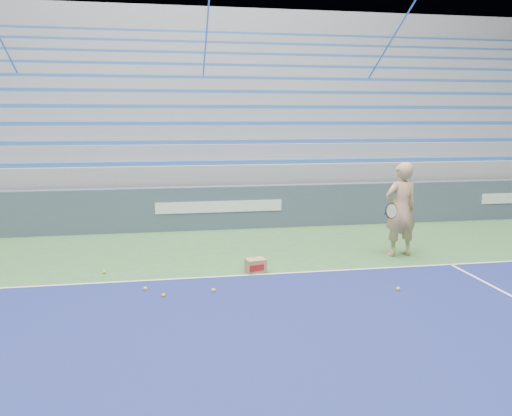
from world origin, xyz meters
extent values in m
cube|color=white|center=(0.00, 11.88, 0.01)|extent=(10.97, 0.05, 0.00)
cube|color=#3E4C5F|center=(0.00, 15.88, 0.55)|extent=(30.00, 0.30, 1.10)
cube|color=white|center=(0.00, 15.72, 0.60)|extent=(3.20, 0.02, 0.28)
cube|color=gray|center=(0.00, 20.43, 0.55)|extent=(30.00, 8.50, 1.10)
cube|color=gray|center=(0.00, 20.43, 1.35)|extent=(30.00, 8.50, 0.50)
cube|color=#2F5DAB|center=(0.00, 16.56, 1.66)|extent=(29.60, 0.42, 0.11)
cube|color=gray|center=(0.00, 20.86, 1.85)|extent=(30.00, 7.65, 0.50)
cube|color=#2F5DAB|center=(0.00, 17.41, 2.16)|extent=(29.60, 0.42, 0.11)
cube|color=gray|center=(0.00, 21.28, 2.35)|extent=(30.00, 6.80, 0.50)
cube|color=#2F5DAB|center=(0.00, 18.26, 2.66)|extent=(29.60, 0.42, 0.11)
cube|color=gray|center=(0.00, 21.71, 2.85)|extent=(30.00, 5.95, 0.50)
cube|color=#2F5DAB|center=(0.00, 19.11, 3.16)|extent=(29.60, 0.42, 0.11)
cube|color=gray|center=(0.00, 22.13, 3.35)|extent=(30.00, 5.10, 0.50)
cube|color=#2F5DAB|center=(0.00, 19.96, 3.66)|extent=(29.60, 0.42, 0.11)
cube|color=gray|center=(0.00, 22.56, 3.85)|extent=(30.00, 4.25, 0.50)
cube|color=#2F5DAB|center=(0.00, 20.81, 4.15)|extent=(29.60, 0.42, 0.11)
cube|color=gray|center=(0.00, 22.98, 4.35)|extent=(30.00, 3.40, 0.50)
cube|color=#2F5DAB|center=(0.00, 21.66, 4.65)|extent=(29.60, 0.42, 0.11)
cube|color=gray|center=(0.00, 23.41, 4.85)|extent=(30.00, 2.55, 0.50)
cube|color=#2F5DAB|center=(0.00, 22.51, 5.15)|extent=(29.60, 0.42, 0.11)
cube|color=gray|center=(0.00, 23.84, 5.35)|extent=(30.00, 1.70, 0.50)
cube|color=#2F5DAB|center=(0.00, 23.36, 5.65)|extent=(29.60, 0.42, 0.11)
cube|color=gray|center=(0.00, 24.26, 5.85)|extent=(30.00, 0.85, 0.50)
cube|color=#2F5DAB|center=(0.00, 24.21, 6.15)|extent=(29.60, 0.42, 0.11)
cube|color=gray|center=(0.00, 24.98, 3.65)|extent=(31.00, 0.40, 7.30)
cylinder|color=#345FB6|center=(-6.00, 20.43, 4.60)|extent=(0.05, 8.53, 5.04)
cylinder|color=#345FB6|center=(0.00, 20.43, 4.60)|extent=(0.05, 8.53, 5.04)
cylinder|color=#345FB6|center=(6.00, 20.43, 4.60)|extent=(0.05, 8.53, 5.04)
imported|color=tan|center=(3.42, 12.70, 0.97)|extent=(0.76, 0.55, 1.94)
cylinder|color=black|center=(3.07, 12.45, 0.95)|extent=(0.12, 0.27, 0.08)
cylinder|color=beige|center=(2.97, 12.17, 1.05)|extent=(0.29, 0.16, 0.28)
torus|color=black|center=(2.97, 12.17, 1.05)|extent=(0.31, 0.18, 0.30)
cube|color=#A87F51|center=(0.30, 12.04, 0.13)|extent=(0.40, 0.33, 0.26)
cube|color=#B21E19|center=(0.30, 11.90, 0.13)|extent=(0.28, 0.07, 0.12)
sphere|color=#C0D92C|center=(-2.44, 12.45, 0.03)|extent=(0.07, 0.07, 0.07)
sphere|color=#C0D92C|center=(2.46, 10.68, 0.03)|extent=(0.07, 0.07, 0.07)
sphere|color=#C0D92C|center=(-0.55, 11.12, 0.03)|extent=(0.07, 0.07, 0.07)
sphere|color=#C0D92C|center=(-1.66, 11.39, 0.03)|extent=(0.07, 0.07, 0.07)
sphere|color=#C0D92C|center=(-1.36, 11.02, 0.03)|extent=(0.07, 0.07, 0.07)
camera|label=1|loc=(-1.17, 3.34, 2.80)|focal=35.00mm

